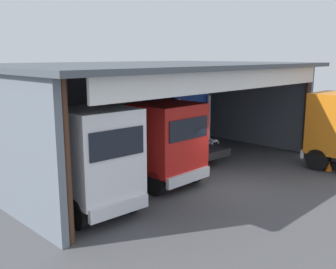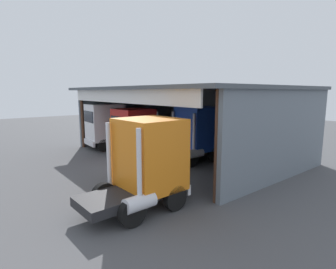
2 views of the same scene
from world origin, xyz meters
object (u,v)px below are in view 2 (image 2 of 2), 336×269
truck_red_center_right_bay (137,132)px  truck_blue_center_bay (197,132)px  oil_drum (289,156)px  tool_cart (286,156)px  traffic_cone (140,193)px  truck_orange_left_bay (146,162)px  truck_white_yard_outside (106,125)px

truck_red_center_right_bay → truck_blue_center_bay: (3.70, 2.51, 0.15)m
truck_red_center_right_bay → oil_drum: size_ratio=5.88×
tool_cart → traffic_cone: (-1.05, -10.75, -0.22)m
truck_orange_left_bay → oil_drum: (0.24, 11.43, -1.48)m
truck_red_center_right_bay → traffic_cone: bearing=148.4°
truck_blue_center_bay → tool_cart: bearing=44.9°
truck_white_yard_outside → tool_cart: bearing=-146.0°
truck_white_yard_outside → truck_orange_left_bay: size_ratio=1.04×
truck_blue_center_bay → truck_red_center_right_bay: bearing=-142.8°
traffic_cone → oil_drum: bearing=84.8°
truck_red_center_right_bay → oil_drum: truck_red_center_right_bay is taller
truck_blue_center_bay → truck_orange_left_bay: truck_blue_center_bay is taller
truck_orange_left_bay → traffic_cone: 1.83m
tool_cart → traffic_cone: bearing=-95.6°
truck_red_center_right_bay → oil_drum: (8.05, 6.94, -1.38)m
tool_cart → truck_orange_left_bay: bearing=-91.4°
truck_orange_left_bay → oil_drum: size_ratio=4.90×
truck_white_yard_outside → tool_cart: truck_white_yard_outside is taller
truck_orange_left_bay → oil_drum: 11.53m
truck_orange_left_bay → tool_cart: (0.27, 10.94, -1.43)m
truck_blue_center_bay → oil_drum: truck_blue_center_bay is taller
truck_red_center_right_bay → truck_orange_left_bay: (7.81, -4.49, 0.10)m
truck_red_center_right_bay → truck_orange_left_bay: 9.01m
traffic_cone → truck_orange_left_bay: bearing=-13.6°
oil_drum → traffic_cone: bearing=-95.2°
oil_drum → traffic_cone: size_ratio=1.59×
truck_white_yard_outside → oil_drum: truck_white_yard_outside is taller
truck_red_center_right_bay → tool_cart: size_ratio=5.25×
truck_blue_center_bay → traffic_cone: truck_blue_center_bay is taller
oil_drum → tool_cart: tool_cart is taller
truck_white_yard_outside → truck_orange_left_bay: truck_white_yard_outside is taller
truck_blue_center_bay → traffic_cone: 7.77m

